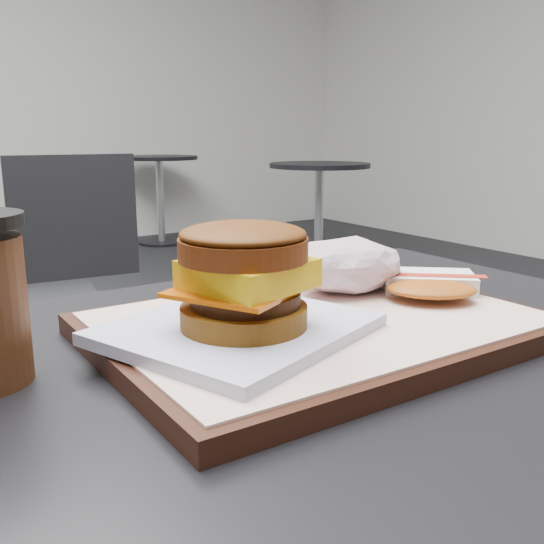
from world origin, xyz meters
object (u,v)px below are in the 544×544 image
(breakfast_sandwich, at_px, (242,289))
(neighbor_chair, at_px, (39,273))
(crumpled_wrapper, at_px, (347,265))
(serving_tray, at_px, (318,326))
(hash_brown, at_px, (430,285))

(breakfast_sandwich, height_order, neighbor_chair, breakfast_sandwich)
(crumpled_wrapper, bearing_deg, serving_tray, -145.74)
(breakfast_sandwich, xyz_separation_m, hash_brown, (0.22, 0.01, -0.03))
(breakfast_sandwich, height_order, crumpled_wrapper, breakfast_sandwich)
(serving_tray, relative_size, hash_brown, 2.81)
(hash_brown, distance_m, neighbor_chair, 1.60)
(breakfast_sandwich, bearing_deg, neighbor_chair, 83.23)
(breakfast_sandwich, distance_m, neighbor_chair, 1.62)
(hash_brown, xyz_separation_m, neighbor_chair, (-0.03, 1.57, -0.29))
(breakfast_sandwich, relative_size, crumpled_wrapper, 1.94)
(hash_brown, height_order, neighbor_chair, neighbor_chair)
(serving_tray, relative_size, crumpled_wrapper, 3.12)
(breakfast_sandwich, distance_m, crumpled_wrapper, 0.18)
(hash_brown, xyz_separation_m, crumpled_wrapper, (-0.06, 0.06, 0.02))
(hash_brown, bearing_deg, neighbor_chair, 91.26)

